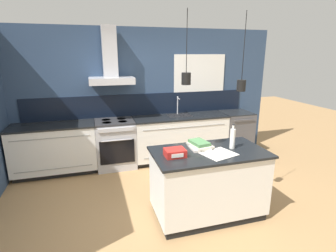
{
  "coord_description": "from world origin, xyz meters",
  "views": [
    {
      "loc": [
        -0.95,
        -3.13,
        2.12
      ],
      "look_at": [
        0.14,
        0.56,
        1.05
      ],
      "focal_mm": 28.0,
      "sensor_mm": 36.0,
      "label": 1
    }
  ],
  "objects_px": {
    "dishwasher": "(235,132)",
    "book_stack": "(199,145)",
    "oven_range": "(116,144)",
    "bottle_on_island": "(233,138)",
    "red_supply_box": "(175,153)"
  },
  "relations": [
    {
      "from": "dishwasher",
      "to": "book_stack",
      "type": "height_order",
      "value": "book_stack"
    },
    {
      "from": "oven_range",
      "to": "dishwasher",
      "type": "relative_size",
      "value": 1.0
    },
    {
      "from": "dishwasher",
      "to": "book_stack",
      "type": "relative_size",
      "value": 2.52
    },
    {
      "from": "oven_range",
      "to": "red_supply_box",
      "type": "distance_m",
      "value": 2.12
    },
    {
      "from": "oven_range",
      "to": "book_stack",
      "type": "relative_size",
      "value": 2.52
    },
    {
      "from": "oven_range",
      "to": "book_stack",
      "type": "bearing_deg",
      "value": -62.37
    },
    {
      "from": "oven_range",
      "to": "dishwasher",
      "type": "xyz_separation_m",
      "value": [
        2.56,
        0.0,
        -0.0
      ]
    },
    {
      "from": "bottle_on_island",
      "to": "red_supply_box",
      "type": "xyz_separation_m",
      "value": [
        -0.81,
        -0.05,
        -0.09
      ]
    },
    {
      "from": "red_supply_box",
      "to": "oven_range",
      "type": "bearing_deg",
      "value": 105.41
    },
    {
      "from": "oven_range",
      "to": "red_supply_box",
      "type": "height_order",
      "value": "red_supply_box"
    },
    {
      "from": "oven_range",
      "to": "dishwasher",
      "type": "bearing_deg",
      "value": 0.09
    },
    {
      "from": "oven_range",
      "to": "bottle_on_island",
      "type": "relative_size",
      "value": 2.78
    },
    {
      "from": "dishwasher",
      "to": "red_supply_box",
      "type": "height_order",
      "value": "red_supply_box"
    },
    {
      "from": "book_stack",
      "to": "bottle_on_island",
      "type": "bearing_deg",
      "value": -16.87
    },
    {
      "from": "oven_range",
      "to": "bottle_on_island",
      "type": "xyz_separation_m",
      "value": [
        1.36,
        -1.93,
        0.59
      ]
    }
  ]
}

